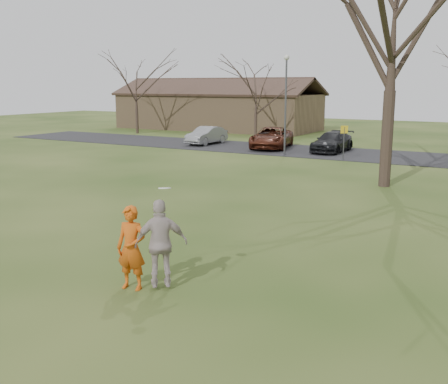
{
  "coord_description": "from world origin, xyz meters",
  "views": [
    {
      "loc": [
        7.06,
        -8.47,
        4.45
      ],
      "look_at": [
        0.0,
        4.0,
        1.5
      ],
      "focal_mm": 41.9,
      "sensor_mm": 36.0,
      "label": 1
    }
  ],
  "objects_px": {
    "catching_play": "(161,243)",
    "building": "(218,110)",
    "lamp_post": "(286,92)",
    "car_2": "(271,138)",
    "player_defender": "(131,248)",
    "car_1": "(206,135)",
    "big_tree": "(394,23)",
    "car_3": "(332,142)"
  },
  "relations": [
    {
      "from": "player_defender",
      "to": "car_2",
      "type": "xyz_separation_m",
      "value": [
        -8.1,
        25.27,
        -0.17
      ]
    },
    {
      "from": "building",
      "to": "lamp_post",
      "type": "distance_m",
      "value": 20.99
    },
    {
      "from": "catching_play",
      "to": "lamp_post",
      "type": "xyz_separation_m",
      "value": [
        -6.49,
        22.15,
        2.91
      ]
    },
    {
      "from": "player_defender",
      "to": "big_tree",
      "type": "distance_m",
      "value": 16.25
    },
    {
      "from": "building",
      "to": "big_tree",
      "type": "distance_m",
      "value": 32.23
    },
    {
      "from": "car_1",
      "to": "lamp_post",
      "type": "height_order",
      "value": "lamp_post"
    },
    {
      "from": "car_1",
      "to": "car_2",
      "type": "distance_m",
      "value": 5.31
    },
    {
      "from": "car_1",
      "to": "player_defender",
      "type": "bearing_deg",
      "value": -59.86
    },
    {
      "from": "player_defender",
      "to": "big_tree",
      "type": "bearing_deg",
      "value": 71.06
    },
    {
      "from": "lamp_post",
      "to": "building",
      "type": "bearing_deg",
      "value": 132.09
    },
    {
      "from": "car_3",
      "to": "building",
      "type": "distance_m",
      "value": 20.53
    },
    {
      "from": "catching_play",
      "to": "lamp_post",
      "type": "height_order",
      "value": "lamp_post"
    },
    {
      "from": "player_defender",
      "to": "big_tree",
      "type": "relative_size",
      "value": 0.13
    },
    {
      "from": "car_1",
      "to": "car_2",
      "type": "bearing_deg",
      "value": 3.46
    },
    {
      "from": "car_1",
      "to": "big_tree",
      "type": "bearing_deg",
      "value": -31.27
    },
    {
      "from": "car_2",
      "to": "lamp_post",
      "type": "bearing_deg",
      "value": -64.92
    },
    {
      "from": "car_2",
      "to": "building",
      "type": "relative_size",
      "value": 0.25
    },
    {
      "from": "player_defender",
      "to": "car_3",
      "type": "bearing_deg",
      "value": 87.41
    },
    {
      "from": "car_1",
      "to": "building",
      "type": "xyz_separation_m",
      "value": [
        -6.48,
        12.79,
        1.23
      ]
    },
    {
      "from": "car_2",
      "to": "building",
      "type": "height_order",
      "value": "building"
    },
    {
      "from": "car_2",
      "to": "lamp_post",
      "type": "xyz_separation_m",
      "value": [
        2.21,
        -2.84,
        3.2
      ]
    },
    {
      "from": "player_defender",
      "to": "car_3",
      "type": "relative_size",
      "value": 0.42
    },
    {
      "from": "catching_play",
      "to": "building",
      "type": "relative_size",
      "value": 0.11
    },
    {
      "from": "building",
      "to": "big_tree",
      "type": "relative_size",
      "value": 1.47
    },
    {
      "from": "player_defender",
      "to": "building",
      "type": "height_order",
      "value": "building"
    },
    {
      "from": "car_1",
      "to": "car_2",
      "type": "relative_size",
      "value": 0.76
    },
    {
      "from": "player_defender",
      "to": "car_1",
      "type": "relative_size",
      "value": 0.47
    },
    {
      "from": "player_defender",
      "to": "car_1",
      "type": "height_order",
      "value": "player_defender"
    },
    {
      "from": "catching_play",
      "to": "building",
      "type": "bearing_deg",
      "value": 118.56
    },
    {
      "from": "player_defender",
      "to": "big_tree",
      "type": "xyz_separation_m",
      "value": [
        2.11,
        14.93,
        6.06
      ]
    },
    {
      "from": "building",
      "to": "car_2",
      "type": "bearing_deg",
      "value": -47.05
    },
    {
      "from": "lamp_post",
      "to": "big_tree",
      "type": "height_order",
      "value": "big_tree"
    },
    {
      "from": "catching_play",
      "to": "building",
      "type": "xyz_separation_m",
      "value": [
        -20.49,
        37.65,
        0.87
      ]
    },
    {
      "from": "car_3",
      "to": "player_defender",
      "type": "bearing_deg",
      "value": -80.33
    },
    {
      "from": "car_2",
      "to": "building",
      "type": "bearing_deg",
      "value": 120.09
    },
    {
      "from": "building",
      "to": "lamp_post",
      "type": "relative_size",
      "value": 3.29
    },
    {
      "from": "big_tree",
      "to": "building",
      "type": "bearing_deg",
      "value": 133.73
    },
    {
      "from": "building",
      "to": "car_1",
      "type": "bearing_deg",
      "value": -63.15
    },
    {
      "from": "building",
      "to": "big_tree",
      "type": "bearing_deg",
      "value": -46.27
    },
    {
      "from": "catching_play",
      "to": "big_tree",
      "type": "bearing_deg",
      "value": 84.13
    },
    {
      "from": "player_defender",
      "to": "building",
      "type": "relative_size",
      "value": 0.09
    },
    {
      "from": "car_2",
      "to": "big_tree",
      "type": "height_order",
      "value": "big_tree"
    }
  ]
}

